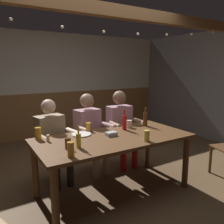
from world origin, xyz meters
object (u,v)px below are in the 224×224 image
(bottle_2, at_px, (124,122))
(pint_glass_2, at_px, (38,133))
(dining_table, at_px, (114,144))
(person_1, at_px, (90,130))
(person_0, at_px, (52,138))
(table_candle, at_px, (48,138))
(plate_0, at_px, (81,134))
(condiment_caddy, at_px, (111,134))
(person_2, at_px, (121,125))
(bottle_0, at_px, (145,119))
(pint_glass_5, at_px, (88,127))
(pint_glass_0, at_px, (68,144))
(pint_glass_3, at_px, (129,124))
(pint_glass_4, at_px, (71,150))
(bottle_1, at_px, (79,140))
(pint_glass_1, at_px, (147,136))

(bottle_2, relative_size, pint_glass_2, 1.94)
(dining_table, distance_m, pint_glass_2, 0.95)
(person_1, bearing_deg, person_0, -8.74)
(person_0, height_order, table_candle, person_0)
(plate_0, bearing_deg, condiment_caddy, -36.42)
(person_2, bearing_deg, bottle_0, 104.20)
(table_candle, relative_size, pint_glass_5, 0.68)
(condiment_caddy, distance_m, pint_glass_0, 0.68)
(table_candle, xyz_separation_m, pint_glass_5, (0.61, 0.16, 0.02))
(condiment_caddy, distance_m, pint_glass_3, 0.50)
(person_1, relative_size, pint_glass_0, 10.43)
(bottle_2, height_order, pint_glass_4, bottle_2)
(bottle_1, relative_size, pint_glass_2, 1.69)
(person_1, relative_size, pint_glass_3, 11.69)
(bottle_2, xyz_separation_m, pint_glass_0, (-0.97, -0.34, -0.05))
(condiment_caddy, bearing_deg, bottle_2, 27.05)
(person_1, height_order, pint_glass_3, person_1)
(plate_0, height_order, pint_glass_4, pint_glass_4)
(dining_table, relative_size, pint_glass_1, 15.02)
(table_candle, distance_m, bottle_0, 1.48)
(pint_glass_1, bearing_deg, person_2, 71.98)
(person_0, bearing_deg, pint_glass_4, 71.59)
(pint_glass_2, bearing_deg, pint_glass_3, -5.37)
(condiment_caddy, xyz_separation_m, pint_glass_4, (-0.72, -0.42, 0.05))
(condiment_caddy, xyz_separation_m, pint_glass_0, (-0.66, -0.18, 0.03))
(person_2, bearing_deg, pint_glass_4, 41.14)
(pint_glass_2, relative_size, pint_glass_4, 0.95)
(pint_glass_0, height_order, pint_glass_3, pint_glass_0)
(person_1, height_order, pint_glass_5, person_1)
(bottle_1, bearing_deg, pint_glass_4, -129.51)
(plate_0, relative_size, pint_glass_5, 2.20)
(plate_0, relative_size, pint_glass_0, 2.17)
(dining_table, xyz_separation_m, person_1, (0.01, 0.71, 0.01))
(condiment_caddy, xyz_separation_m, pint_glass_3, (0.44, 0.22, 0.03))
(person_1, bearing_deg, pint_glass_3, 125.10)
(condiment_caddy, bearing_deg, person_0, 131.21)
(bottle_2, bearing_deg, bottle_0, 2.52)
(person_0, height_order, pint_glass_3, person_0)
(bottle_0, xyz_separation_m, pint_glass_4, (-1.43, -0.59, -0.03))
(bottle_2, bearing_deg, dining_table, -145.76)
(person_0, relative_size, pint_glass_2, 8.17)
(pint_glass_1, bearing_deg, pint_glass_5, 117.85)
(pint_glass_0, distance_m, pint_glass_5, 0.73)
(bottle_2, height_order, pint_glass_5, bottle_2)
(person_1, bearing_deg, bottle_1, 48.04)
(pint_glass_0, distance_m, pint_glass_3, 1.17)
(plate_0, xyz_separation_m, pint_glass_4, (-0.40, -0.65, 0.07))
(person_1, xyz_separation_m, plate_0, (-0.33, -0.43, 0.09))
(condiment_caddy, bearing_deg, person_1, 88.63)
(person_0, relative_size, plate_0, 4.64)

